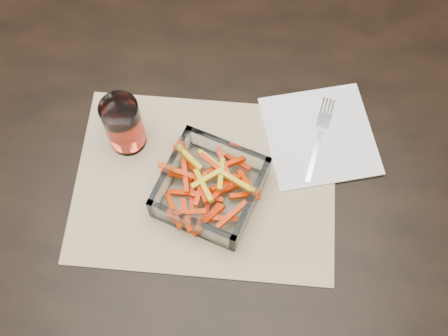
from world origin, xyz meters
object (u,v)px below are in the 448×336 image
at_px(tumbler, 124,126).
at_px(fork, 320,136).
at_px(dining_table, 214,168).
at_px(glass_bowl, 211,189).

bearing_deg(tumbler, fork, 5.15).
bearing_deg(dining_table, glass_bowl, -87.60).
bearing_deg(tumbler, glass_bowl, -30.94).
xyz_separation_m(glass_bowl, tumbler, (-0.16, 0.09, 0.03)).
bearing_deg(glass_bowl, fork, 33.82).
xyz_separation_m(dining_table, tumbler, (-0.15, 0.01, 0.14)).
height_order(dining_table, glass_bowl, glass_bowl).
bearing_deg(fork, dining_table, -156.64).
bearing_deg(glass_bowl, tumbler, 149.06).
xyz_separation_m(dining_table, glass_bowl, (0.00, -0.09, 0.12)).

